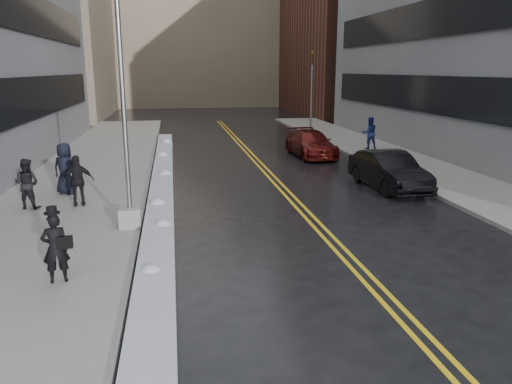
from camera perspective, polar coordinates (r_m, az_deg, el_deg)
name	(u,v)px	position (r m, az deg, el deg)	size (l,w,h in m)	color
ground	(247,247)	(14.00, -1.02, -6.36)	(160.00, 160.00, 0.00)	black
sidewalk_west	(89,177)	(23.79, -18.56, 1.59)	(5.50, 50.00, 0.15)	gray
sidewalk_east	(414,167)	(26.34, 17.63, 2.79)	(4.00, 50.00, 0.15)	gray
lane_line_left	(265,173)	(23.88, 1.01, 2.18)	(0.12, 50.00, 0.01)	gold
lane_line_right	(271,173)	(23.94, 1.72, 2.21)	(0.12, 50.00, 0.01)	gold
snow_ridge	(162,182)	(21.51, -10.67, 1.09)	(0.90, 30.00, 0.34)	silver
building_west_far	(35,28)	(58.74, -23.91, 16.79)	(14.00, 22.00, 18.00)	gray
building_far	(197,23)	(73.36, -6.75, 18.59)	(36.00, 16.00, 22.00)	gray
lamppost	(126,150)	(15.23, -14.62, 4.71)	(0.65, 0.65, 7.62)	gray
fire_hydrant	(396,158)	(25.82, 15.72, 3.78)	(0.26, 0.26, 0.73)	maroon
traffic_signal	(312,89)	(38.46, 6.37, 11.64)	(0.16, 0.20, 6.00)	gray
pedestrian_fedora	(55,248)	(12.05, -21.95, -5.98)	(0.59, 0.39, 1.61)	black
pedestrian_b	(27,184)	(18.83, -24.71, 0.88)	(0.85, 0.66, 1.74)	black
pedestrian_c	(65,169)	(20.46, -20.97, 2.52)	(0.97, 0.63, 1.98)	black
pedestrian_d	(78,181)	(18.47, -19.67, 1.21)	(1.06, 0.44, 1.80)	black
pedestrian_east	(369,133)	(30.96, 12.84, 6.60)	(0.93, 0.72, 1.91)	navy
car_black	(389,171)	(21.25, 14.95, 2.37)	(1.64, 4.70, 1.55)	black
car_maroon	(311,144)	(28.67, 6.29, 5.53)	(2.03, 4.98, 1.45)	#480C0B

